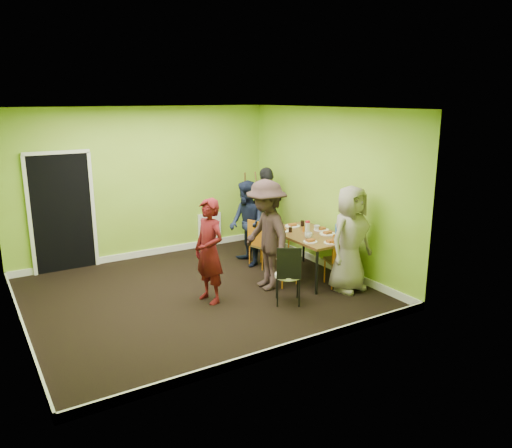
# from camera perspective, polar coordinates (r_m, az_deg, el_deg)

# --- Properties ---
(ground) EXTENTS (5.00, 5.00, 0.00)m
(ground) POSITION_cam_1_polar(r_m,az_deg,el_deg) (7.86, -6.65, -7.88)
(ground) COLOR black
(ground) RESTS_ON ground
(room_walls) EXTENTS (5.04, 4.54, 2.82)m
(room_walls) POSITION_cam_1_polar(r_m,az_deg,el_deg) (7.57, -7.17, -0.86)
(room_walls) COLOR #88AC2C
(room_walls) RESTS_ON ground
(dining_table) EXTENTS (0.90, 1.50, 0.75)m
(dining_table) POSITION_cam_1_polar(r_m,az_deg,el_deg) (8.35, 6.21, -1.47)
(dining_table) COLOR black
(dining_table) RESTS_ON ground
(chair_left_far) EXTENTS (0.45, 0.45, 0.87)m
(chair_left_far) POSITION_cam_1_polar(r_m,az_deg,el_deg) (8.81, 0.34, -1.94)
(chair_left_far) COLOR orange
(chair_left_far) RESTS_ON ground
(chair_left_near) EXTENTS (0.43, 0.43, 0.91)m
(chair_left_near) POSITION_cam_1_polar(r_m,az_deg,el_deg) (7.99, 2.71, -3.51)
(chair_left_near) COLOR orange
(chair_left_near) RESTS_ON ground
(chair_back_end) EXTENTS (0.62, 0.66, 1.10)m
(chair_back_end) POSITION_cam_1_polar(r_m,az_deg,el_deg) (9.49, 1.34, 1.05)
(chair_back_end) COLOR orange
(chair_back_end) RESTS_ON ground
(chair_front_end) EXTENTS (0.47, 0.47, 0.91)m
(chair_front_end) POSITION_cam_1_polar(r_m,az_deg,el_deg) (8.01, 9.60, -3.67)
(chair_front_end) COLOR orange
(chair_front_end) RESTS_ON ground
(chair_bentwood) EXTENTS (0.48, 0.48, 0.90)m
(chair_bentwood) POSITION_cam_1_polar(r_m,az_deg,el_deg) (7.26, 3.71, -5.52)
(chair_bentwood) COLOR black
(chair_bentwood) RESTS_ON ground
(easel) EXTENTS (0.61, 0.58, 1.53)m
(easel) POSITION_cam_1_polar(r_m,az_deg,el_deg) (10.14, -0.09, 1.79)
(easel) COLOR brown
(easel) RESTS_ON ground
(plate_near_left) EXTENTS (0.24, 0.24, 0.01)m
(plate_near_left) POSITION_cam_1_polar(r_m,az_deg,el_deg) (8.44, 2.95, -0.80)
(plate_near_left) COLOR white
(plate_near_left) RESTS_ON dining_table
(plate_near_right) EXTENTS (0.22, 0.22, 0.01)m
(plate_near_right) POSITION_cam_1_polar(r_m,az_deg,el_deg) (7.86, 6.22, -2.03)
(plate_near_right) COLOR white
(plate_near_right) RESTS_ON dining_table
(plate_far_back) EXTENTS (0.26, 0.26, 0.01)m
(plate_far_back) POSITION_cam_1_polar(r_m,az_deg,el_deg) (8.78, 4.20, -0.23)
(plate_far_back) COLOR white
(plate_far_back) RESTS_ON dining_table
(plate_far_front) EXTENTS (0.22, 0.22, 0.01)m
(plate_far_front) POSITION_cam_1_polar(r_m,az_deg,el_deg) (7.85, 8.53, -2.12)
(plate_far_front) COLOR white
(plate_far_front) RESTS_ON dining_table
(plate_wall_back) EXTENTS (0.26, 0.26, 0.01)m
(plate_wall_back) POSITION_cam_1_polar(r_m,az_deg,el_deg) (8.59, 7.48, -0.65)
(plate_wall_back) COLOR white
(plate_wall_back) RESTS_ON dining_table
(plate_wall_front) EXTENTS (0.27, 0.27, 0.01)m
(plate_wall_front) POSITION_cam_1_polar(r_m,az_deg,el_deg) (8.34, 8.17, -1.12)
(plate_wall_front) COLOR white
(plate_wall_front) RESTS_ON dining_table
(thermos) EXTENTS (0.08, 0.08, 0.20)m
(thermos) POSITION_cam_1_polar(r_m,az_deg,el_deg) (8.27, 5.90, -0.52)
(thermos) COLOR white
(thermos) RESTS_ON dining_table
(blue_bottle) EXTENTS (0.07, 0.07, 0.20)m
(blue_bottle) POSITION_cam_1_polar(r_m,az_deg,el_deg) (8.23, 9.28, -0.69)
(blue_bottle) COLOR blue
(blue_bottle) RESTS_ON dining_table
(orange_bottle) EXTENTS (0.04, 0.04, 0.08)m
(orange_bottle) POSITION_cam_1_polar(r_m,az_deg,el_deg) (8.44, 5.47, -0.60)
(orange_bottle) COLOR orange
(orange_bottle) RESTS_ON dining_table
(glass_mid) EXTENTS (0.06, 0.06, 0.09)m
(glass_mid) POSITION_cam_1_polar(r_m,az_deg,el_deg) (8.40, 3.95, -0.64)
(glass_mid) COLOR black
(glass_mid) RESTS_ON dining_table
(glass_back) EXTENTS (0.06, 0.06, 0.10)m
(glass_back) POSITION_cam_1_polar(r_m,az_deg,el_deg) (8.80, 5.32, 0.08)
(glass_back) COLOR black
(glass_back) RESTS_ON dining_table
(glass_front) EXTENTS (0.06, 0.06, 0.10)m
(glass_front) POSITION_cam_1_polar(r_m,az_deg,el_deg) (7.97, 9.05, -1.55)
(glass_front) COLOR black
(glass_front) RESTS_ON dining_table
(cup_a) EXTENTS (0.13, 0.13, 0.10)m
(cup_a) POSITION_cam_1_polar(r_m,az_deg,el_deg) (8.04, 6.03, -1.32)
(cup_a) COLOR white
(cup_a) RESTS_ON dining_table
(cup_b) EXTENTS (0.10, 0.10, 0.09)m
(cup_b) POSITION_cam_1_polar(r_m,az_deg,el_deg) (8.54, 6.96, -0.44)
(cup_b) COLOR white
(cup_b) RESTS_ON dining_table
(person_standing) EXTENTS (0.48, 0.63, 1.56)m
(person_standing) POSITION_cam_1_polar(r_m,az_deg,el_deg) (7.30, -5.36, -3.09)
(person_standing) COLOR #510D11
(person_standing) RESTS_ON ground
(person_left_far) EXTENTS (0.66, 0.80, 1.53)m
(person_left_far) POSITION_cam_1_polar(r_m,az_deg,el_deg) (8.90, -1.03, 0.05)
(person_left_far) COLOR #131A31
(person_left_far) RESTS_ON ground
(person_left_near) EXTENTS (0.73, 1.17, 1.74)m
(person_left_near) POSITION_cam_1_polar(r_m,az_deg,el_deg) (7.76, 1.19, -1.27)
(person_left_near) COLOR #302020
(person_left_near) RESTS_ON ground
(person_back_end) EXTENTS (1.05, 0.68, 1.66)m
(person_back_end) POSITION_cam_1_polar(r_m,az_deg,el_deg) (9.71, 1.29, 1.66)
(person_back_end) COLOR black
(person_back_end) RESTS_ON ground
(person_front_end) EXTENTS (0.89, 0.65, 1.66)m
(person_front_end) POSITION_cam_1_polar(r_m,az_deg,el_deg) (7.83, 10.71, -1.68)
(person_front_end) COLOR gray
(person_front_end) RESTS_ON ground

